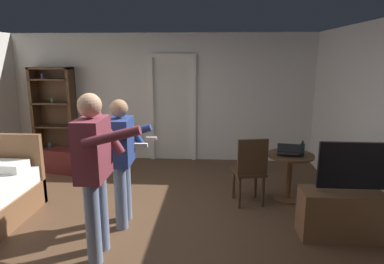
{
  "coord_description": "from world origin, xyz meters",
  "views": [
    {
      "loc": [
        1.03,
        -3.63,
        2.09
      ],
      "look_at": [
        0.78,
        0.25,
        1.21
      ],
      "focal_mm": 31.46,
      "sensor_mm": 36.0,
      "label": 1
    }
  ],
  "objects_px": {
    "bookshelf": "(55,111)",
    "person_striped_shirt": "(122,154)",
    "person_blue_shirt": "(95,165)",
    "laptop": "(289,152)",
    "suitcase_dark": "(64,160)",
    "bottle_on_table": "(302,150)",
    "tv_flatscreen": "(354,210)",
    "wooden_chair": "(250,169)",
    "side_table": "(289,169)"
  },
  "relations": [
    {
      "from": "bottle_on_table",
      "to": "person_blue_shirt",
      "type": "bearing_deg",
      "value": -148.4
    },
    {
      "from": "bottle_on_table",
      "to": "suitcase_dark",
      "type": "bearing_deg",
      "value": 165.07
    },
    {
      "from": "bookshelf",
      "to": "person_striped_shirt",
      "type": "bearing_deg",
      "value": -51.44
    },
    {
      "from": "person_blue_shirt",
      "to": "laptop",
      "type": "bearing_deg",
      "value": 34.21
    },
    {
      "from": "person_blue_shirt",
      "to": "person_striped_shirt",
      "type": "relative_size",
      "value": 1.1
    },
    {
      "from": "bookshelf",
      "to": "person_striped_shirt",
      "type": "distance_m",
      "value": 3.32
    },
    {
      "from": "laptop",
      "to": "wooden_chair",
      "type": "relative_size",
      "value": 0.38
    },
    {
      "from": "laptop",
      "to": "suitcase_dark",
      "type": "bearing_deg",
      "value": 164.93
    },
    {
      "from": "side_table",
      "to": "person_striped_shirt",
      "type": "relative_size",
      "value": 0.44
    },
    {
      "from": "wooden_chair",
      "to": "suitcase_dark",
      "type": "xyz_separation_m",
      "value": [
        -3.24,
        1.2,
        -0.33
      ]
    },
    {
      "from": "tv_flatscreen",
      "to": "suitcase_dark",
      "type": "relative_size",
      "value": 2.1
    },
    {
      "from": "side_table",
      "to": "suitcase_dark",
      "type": "distance_m",
      "value": 3.97
    },
    {
      "from": "wooden_chair",
      "to": "side_table",
      "type": "bearing_deg",
      "value": 19.96
    },
    {
      "from": "person_striped_shirt",
      "to": "suitcase_dark",
      "type": "relative_size",
      "value": 2.7
    },
    {
      "from": "person_blue_shirt",
      "to": "person_striped_shirt",
      "type": "xyz_separation_m",
      "value": [
        0.08,
        0.72,
        -0.11
      ]
    },
    {
      "from": "side_table",
      "to": "person_blue_shirt",
      "type": "xyz_separation_m",
      "value": [
        -2.31,
        -1.59,
        0.55
      ]
    },
    {
      "from": "bottle_on_table",
      "to": "suitcase_dark",
      "type": "relative_size",
      "value": 0.38
    },
    {
      "from": "laptop",
      "to": "side_table",
      "type": "bearing_deg",
      "value": 48.35
    },
    {
      "from": "laptop",
      "to": "person_blue_shirt",
      "type": "xyz_separation_m",
      "value": [
        -2.27,
        -1.54,
        0.27
      ]
    },
    {
      "from": "bookshelf",
      "to": "suitcase_dark",
      "type": "bearing_deg",
      "value": -58.44
    },
    {
      "from": "bottle_on_table",
      "to": "person_striped_shirt",
      "type": "xyz_separation_m",
      "value": [
        -2.37,
        -0.79,
        0.12
      ]
    },
    {
      "from": "person_blue_shirt",
      "to": "bookshelf",
      "type": "bearing_deg",
      "value": 120.98
    },
    {
      "from": "bottle_on_table",
      "to": "suitcase_dark",
      "type": "height_order",
      "value": "bottle_on_table"
    },
    {
      "from": "bookshelf",
      "to": "person_striped_shirt",
      "type": "height_order",
      "value": "bookshelf"
    },
    {
      "from": "laptop",
      "to": "person_striped_shirt",
      "type": "bearing_deg",
      "value": -159.4
    },
    {
      "from": "bottle_on_table",
      "to": "tv_flatscreen",
      "type": "bearing_deg",
      "value": -67.89
    },
    {
      "from": "tv_flatscreen",
      "to": "person_striped_shirt",
      "type": "relative_size",
      "value": 0.78
    },
    {
      "from": "laptop",
      "to": "bottle_on_table",
      "type": "distance_m",
      "value": 0.19
    },
    {
      "from": "person_striped_shirt",
      "to": "laptop",
      "type": "bearing_deg",
      "value": 20.6
    },
    {
      "from": "person_blue_shirt",
      "to": "wooden_chair",
      "type": "bearing_deg",
      "value": 38.65
    },
    {
      "from": "suitcase_dark",
      "to": "bookshelf",
      "type": "bearing_deg",
      "value": 134.0
    },
    {
      "from": "laptop",
      "to": "suitcase_dark",
      "type": "height_order",
      "value": "laptop"
    },
    {
      "from": "bookshelf",
      "to": "person_blue_shirt",
      "type": "relative_size",
      "value": 1.07
    },
    {
      "from": "tv_flatscreen",
      "to": "laptop",
      "type": "distance_m",
      "value": 1.21
    },
    {
      "from": "side_table",
      "to": "wooden_chair",
      "type": "xyz_separation_m",
      "value": [
        -0.59,
        -0.22,
        0.07
      ]
    },
    {
      "from": "bottle_on_table",
      "to": "person_striped_shirt",
      "type": "distance_m",
      "value": 2.5
    },
    {
      "from": "wooden_chair",
      "to": "person_striped_shirt",
      "type": "distance_m",
      "value": 1.8
    },
    {
      "from": "tv_flatscreen",
      "to": "suitcase_dark",
      "type": "distance_m",
      "value": 4.81
    },
    {
      "from": "tv_flatscreen",
      "to": "person_blue_shirt",
      "type": "bearing_deg",
      "value": -169.01
    },
    {
      "from": "person_striped_shirt",
      "to": "suitcase_dark",
      "type": "bearing_deg",
      "value": 131.07
    },
    {
      "from": "wooden_chair",
      "to": "bookshelf",
      "type": "bearing_deg",
      "value": 152.28
    },
    {
      "from": "side_table",
      "to": "person_striped_shirt",
      "type": "distance_m",
      "value": 2.43
    },
    {
      "from": "tv_flatscreen",
      "to": "person_striped_shirt",
      "type": "xyz_separation_m",
      "value": [
        -2.76,
        0.17,
        0.57
      ]
    },
    {
      "from": "bookshelf",
      "to": "bottle_on_table",
      "type": "distance_m",
      "value": 4.8
    },
    {
      "from": "bookshelf",
      "to": "bottle_on_table",
      "type": "relative_size",
      "value": 8.35
    },
    {
      "from": "bottle_on_table",
      "to": "person_blue_shirt",
      "type": "relative_size",
      "value": 0.13
    },
    {
      "from": "wooden_chair",
      "to": "person_blue_shirt",
      "type": "relative_size",
      "value": 0.57
    },
    {
      "from": "tv_flatscreen",
      "to": "wooden_chair",
      "type": "xyz_separation_m",
      "value": [
        -1.12,
        0.82,
        0.2
      ]
    },
    {
      "from": "laptop",
      "to": "bottle_on_table",
      "type": "relative_size",
      "value": 1.69
    },
    {
      "from": "suitcase_dark",
      "to": "tv_flatscreen",
      "type": "bearing_deg",
      "value": -12.34
    }
  ]
}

